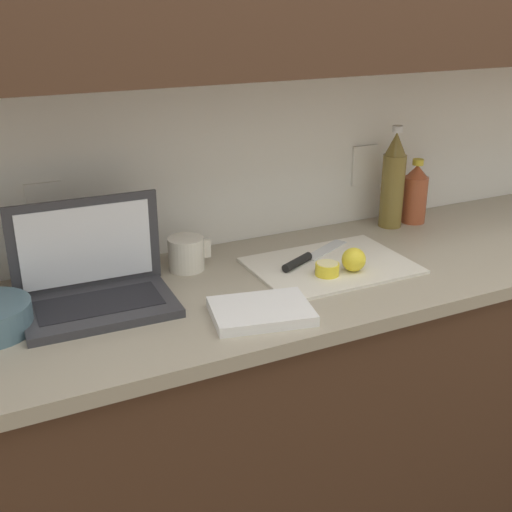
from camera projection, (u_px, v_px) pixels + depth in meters
name	position (u px, v px, depth m)	size (l,w,h in m)	color
wall_back	(326.00, 10.00, 1.67)	(5.20, 0.38, 2.60)	white
counter_unit	(355.00, 403.00, 1.90)	(2.29, 0.59, 0.93)	#472D1E
laptop	(94.00, 281.00, 1.47)	(0.35, 0.23, 0.24)	#333338
cutting_board	(331.00, 266.00, 1.69)	(0.41, 0.30, 0.01)	silver
knife	(305.00, 259.00, 1.70)	(0.26, 0.15, 0.02)	silver
lemon_half_cut	(327.00, 269.00, 1.62)	(0.06, 0.06, 0.03)	yellow
lemon_whole_beside	(354.00, 260.00, 1.64)	(0.06, 0.06, 0.06)	yellow
bottle_green_soda	(415.00, 194.00, 2.00)	(0.08, 0.08, 0.20)	#A34C2D
bottle_oil_tall	(393.00, 181.00, 1.94)	(0.07, 0.07, 0.31)	olive
measuring_cup	(186.00, 253.00, 1.66)	(0.11, 0.09, 0.09)	silver
dish_towel	(261.00, 311.00, 1.43)	(0.22, 0.16, 0.02)	white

